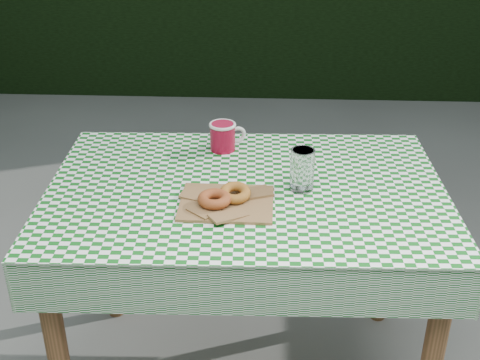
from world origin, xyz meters
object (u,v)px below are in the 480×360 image
(coffee_mug, at_px, (223,137))
(table, at_px, (246,290))
(drinking_glass, at_px, (302,170))
(paper_bag, at_px, (227,202))

(coffee_mug, bearing_deg, table, -91.93)
(coffee_mug, distance_m, drinking_glass, 0.36)
(drinking_glass, bearing_deg, coffee_mug, 133.86)
(table, bearing_deg, drinking_glass, -1.60)
(coffee_mug, bearing_deg, drinking_glass, -66.75)
(drinking_glass, bearing_deg, paper_bag, -154.61)
(paper_bag, distance_m, drinking_glass, 0.24)
(table, relative_size, paper_bag, 4.42)
(table, distance_m, drinking_glass, 0.47)
(coffee_mug, relative_size, drinking_glass, 1.31)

